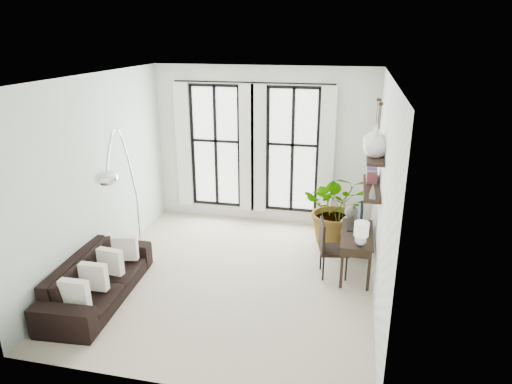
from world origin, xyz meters
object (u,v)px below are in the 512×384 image
(desk, at_px, (357,236))
(sofa, at_px, (98,279))
(desk_chair, at_px, (329,245))
(arc_lamp, at_px, (120,162))
(buddha, at_px, (350,231))
(plant, at_px, (337,208))

(desk, bearing_deg, sofa, -157.40)
(sofa, height_order, desk_chair, desk_chair)
(arc_lamp, distance_m, buddha, 4.20)
(plant, xyz_separation_m, buddha, (0.26, -0.24, -0.35))
(plant, relative_size, arc_lamp, 0.58)
(plant, bearing_deg, desk, -72.01)
(plant, distance_m, arc_lamp, 3.96)
(plant, relative_size, buddha, 1.65)
(plant, height_order, buddha, plant)
(sofa, relative_size, desk_chair, 2.30)
(sofa, distance_m, desk, 4.08)
(desk_chair, distance_m, buddha, 1.10)
(desk, bearing_deg, arc_lamp, -168.56)
(desk, distance_m, desk_chair, 0.47)
(sofa, bearing_deg, arc_lamp, -10.96)
(sofa, xyz_separation_m, plant, (3.38, 2.70, 0.39))
(desk_chair, relative_size, buddha, 1.11)
(plant, bearing_deg, arc_lamp, -150.15)
(arc_lamp, bearing_deg, desk, 11.44)
(desk, bearing_deg, plant, 107.99)
(buddha, bearing_deg, arc_lamp, -155.08)
(desk, relative_size, desk_chair, 1.26)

